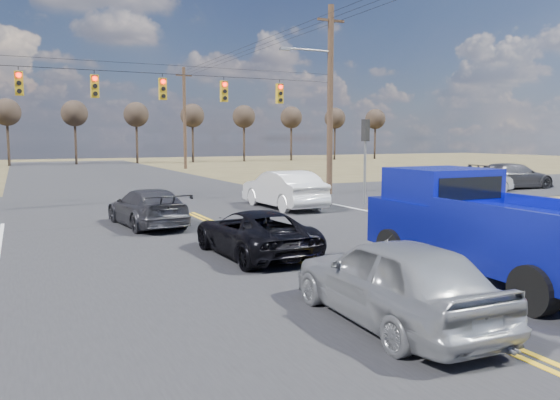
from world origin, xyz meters
name	(u,v)px	position (x,y,z in m)	size (l,w,h in m)	color
ground	(415,310)	(0.00, 0.00, 0.00)	(160.00, 160.00, 0.00)	brown
road_main	(223,228)	(0.00, 10.00, 0.00)	(14.00, 120.00, 0.02)	#28282B
road_cross	(165,203)	(0.00, 18.00, 0.00)	(120.00, 12.00, 0.02)	#28282B
signal_gantry	(175,94)	(0.50, 17.79, 5.06)	(19.60, 4.83, 10.00)	#473323
utility_poles	(168,89)	(0.00, 17.00, 5.23)	(19.60, 58.32, 10.00)	#473323
treeline	(127,94)	(0.00, 26.96, 5.70)	(87.00, 117.80, 7.40)	#33261C
pickup_truck	(485,227)	(2.74, 1.06, 1.13)	(2.62, 6.27, 2.33)	black
silver_suv	(393,280)	(-0.80, -0.41, 0.74)	(1.74, 4.33, 1.48)	gray
black_suv	(254,233)	(-0.80, 5.40, 0.60)	(2.00, 4.33, 1.20)	black
white_car_queue	(283,189)	(4.14, 13.77, 0.82)	(1.74, 4.99, 1.64)	silver
dgrey_car_queue	(147,208)	(-2.26, 11.36, 0.66)	(1.84, 4.52, 1.31)	#35353A
cross_car_east_near	(481,181)	(16.86, 14.86, 0.67)	(4.08, 1.42, 1.34)	#A1A3A9
cross_car_east_far	(512,176)	(20.67, 16.05, 0.78)	(5.35, 2.18, 1.55)	#38383E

